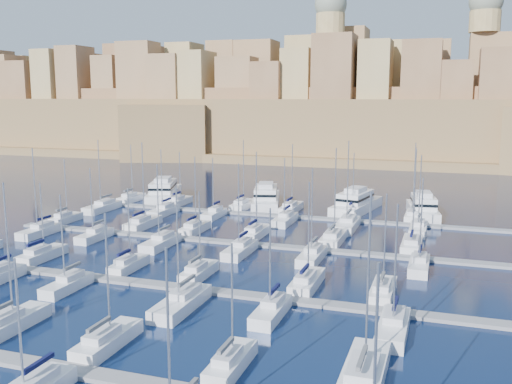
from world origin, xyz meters
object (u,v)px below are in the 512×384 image
(sailboat_4, at_px, (231,363))
(motor_yacht_a, at_px, (164,191))
(motor_yacht_b, at_px, (266,198))
(motor_yacht_c, at_px, (356,203))
(sailboat_2, at_px, (9,323))
(motor_yacht_d, at_px, (423,208))

(sailboat_4, xyz_separation_m, motor_yacht_a, (-44.09, 71.80, 1.02))
(motor_yacht_b, distance_m, motor_yacht_c, 19.08)
(sailboat_2, relative_size, motor_yacht_d, 0.93)
(sailboat_2, distance_m, sailboat_4, 23.72)
(motor_yacht_a, bearing_deg, sailboat_2, -74.00)
(sailboat_2, bearing_deg, motor_yacht_d, 62.56)
(motor_yacht_b, bearing_deg, motor_yacht_c, -0.15)
(sailboat_4, relative_size, motor_yacht_a, 0.58)
(sailboat_2, height_order, motor_yacht_d, sailboat_2)
(motor_yacht_d, bearing_deg, motor_yacht_a, 178.53)
(motor_yacht_a, distance_m, motor_yacht_c, 43.52)
(motor_yacht_a, bearing_deg, sailboat_4, -58.45)
(motor_yacht_b, height_order, motor_yacht_d, same)
(sailboat_2, relative_size, sailboat_4, 1.33)
(motor_yacht_c, bearing_deg, motor_yacht_a, 179.37)
(motor_yacht_c, bearing_deg, motor_yacht_b, 179.85)
(motor_yacht_b, bearing_deg, motor_yacht_a, 178.99)
(motor_yacht_c, bearing_deg, sailboat_2, -108.16)
(motor_yacht_a, relative_size, motor_yacht_c, 1.06)
(sailboat_4, height_order, motor_yacht_a, sailboat_4)
(sailboat_4, height_order, motor_yacht_c, sailboat_4)
(motor_yacht_b, height_order, motor_yacht_c, same)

